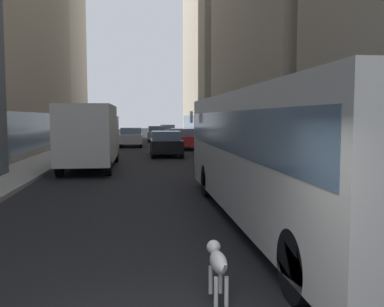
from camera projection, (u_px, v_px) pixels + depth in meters
name	position (u px, v px, depth m)	size (l,w,h in m)	color
ground_plane	(145.00, 145.00, 38.52)	(120.00, 120.00, 0.00)	black
sidewalk_left	(81.00, 144.00, 37.81)	(2.40, 110.00, 0.15)	gray
sidewalk_right	(206.00, 143.00, 39.20)	(2.40, 110.00, 0.15)	#ADA89E
building_right_far	(235.00, 43.00, 54.69)	(11.32, 22.25, 24.23)	#A0937F
transit_bus	(280.00, 148.00, 9.77)	(2.78, 11.53, 3.05)	silver
car_grey_wagon	(156.00, 134.00, 43.01)	(1.74, 4.39, 1.62)	slate
car_black_suv	(166.00, 143.00, 26.92)	(1.94, 4.04, 1.62)	black
car_red_coupe	(182.00, 139.00, 32.96)	(1.89, 4.32, 1.62)	red
car_silver_sedan	(131.00, 137.00, 35.88)	(1.86, 4.06, 1.62)	#B7BABF
car_white_van	(167.00, 131.00, 50.61)	(1.78, 4.15, 1.62)	silver
box_truck	(91.00, 134.00, 20.27)	(2.30, 7.50, 3.05)	silver
dalmatian_dog	(217.00, 261.00, 5.77)	(0.22, 0.96, 0.72)	white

